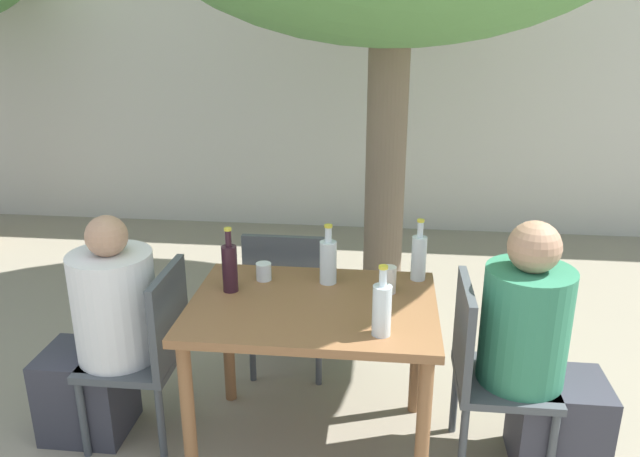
# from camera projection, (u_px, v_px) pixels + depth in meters

# --- Properties ---
(ground_plane) EXTENTS (30.00, 30.00, 0.00)m
(ground_plane) POSITION_uv_depth(u_px,v_px,m) (313.00, 445.00, 3.06)
(ground_plane) COLOR gray
(cafe_building_wall) EXTENTS (10.00, 0.08, 2.80)m
(cafe_building_wall) POSITION_uv_depth(u_px,v_px,m) (356.00, 82.00, 5.73)
(cafe_building_wall) COLOR beige
(cafe_building_wall) RESTS_ON ground_plane
(dining_table_front) EXTENTS (1.11, 0.81, 0.77)m
(dining_table_front) POSITION_uv_depth(u_px,v_px,m) (313.00, 324.00, 2.84)
(dining_table_front) COLOR brown
(dining_table_front) RESTS_ON ground_plane
(patio_chair_0) EXTENTS (0.44, 0.44, 0.89)m
(patio_chair_0) POSITION_uv_depth(u_px,v_px,m) (149.00, 346.00, 2.98)
(patio_chair_0) COLOR #474C51
(patio_chair_0) RESTS_ON ground_plane
(patio_chair_1) EXTENTS (0.44, 0.44, 0.89)m
(patio_chair_1) POSITION_uv_depth(u_px,v_px,m) (486.00, 365.00, 2.81)
(patio_chair_1) COLOR #474C51
(patio_chair_1) RESTS_ON ground_plane
(patio_chair_2) EXTENTS (0.44, 0.44, 0.89)m
(patio_chair_2) POSITION_uv_depth(u_px,v_px,m) (287.00, 294.00, 3.51)
(patio_chair_2) COLOR #474C51
(patio_chair_2) RESTS_ON ground_plane
(person_seated_0) EXTENTS (0.59, 0.39, 1.15)m
(person_seated_0) POSITION_uv_depth(u_px,v_px,m) (102.00, 340.00, 3.00)
(person_seated_0) COLOR #383842
(person_seated_0) RESTS_ON ground_plane
(person_seated_1) EXTENTS (0.59, 0.38, 1.19)m
(person_seated_1) POSITION_uv_depth(u_px,v_px,m) (539.00, 361.00, 2.78)
(person_seated_1) COLOR #383842
(person_seated_1) RESTS_ON ground_plane
(water_bottle_0) EXTENTS (0.08, 0.08, 0.30)m
(water_bottle_0) POSITION_uv_depth(u_px,v_px,m) (328.00, 261.00, 2.98)
(water_bottle_0) COLOR silver
(water_bottle_0) RESTS_ON dining_table_front
(water_bottle_1) EXTENTS (0.07, 0.07, 0.31)m
(water_bottle_1) POSITION_uv_depth(u_px,v_px,m) (419.00, 256.00, 3.01)
(water_bottle_1) COLOR silver
(water_bottle_1) RESTS_ON dining_table_front
(water_bottle_2) EXTENTS (0.08, 0.08, 0.30)m
(water_bottle_2) POSITION_uv_depth(u_px,v_px,m) (382.00, 308.00, 2.49)
(water_bottle_2) COLOR silver
(water_bottle_2) RESTS_ON dining_table_front
(wine_bottle_3) EXTENTS (0.07, 0.07, 0.31)m
(wine_bottle_3) POSITION_uv_depth(u_px,v_px,m) (230.00, 267.00, 2.89)
(wine_bottle_3) COLOR #331923
(wine_bottle_3) RESTS_ON dining_table_front
(drinking_glass_0) EXTENTS (0.08, 0.08, 0.09)m
(drinking_glass_0) POSITION_uv_depth(u_px,v_px,m) (264.00, 272.00, 3.03)
(drinking_glass_0) COLOR white
(drinking_glass_0) RESTS_ON dining_table_front
(drinking_glass_1) EXTENTS (0.07, 0.07, 0.13)m
(drinking_glass_1) POSITION_uv_depth(u_px,v_px,m) (389.00, 280.00, 2.89)
(drinking_glass_1) COLOR silver
(drinking_glass_1) RESTS_ON dining_table_front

